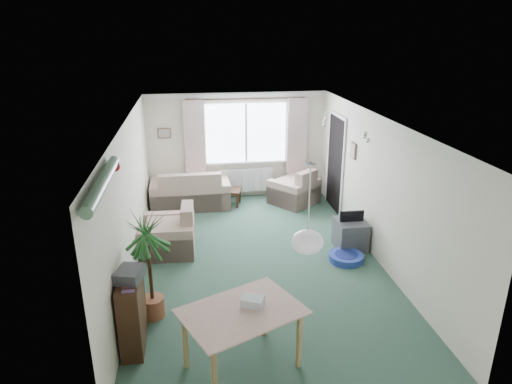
{
  "coord_description": "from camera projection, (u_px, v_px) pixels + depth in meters",
  "views": [
    {
      "loc": [
        -1.03,
        -6.75,
        3.73
      ],
      "look_at": [
        0.0,
        0.3,
        1.15
      ],
      "focal_mm": 32.0,
      "sensor_mm": 36.0,
      "label": 1
    }
  ],
  "objects": [
    {
      "name": "ground",
      "position": [
        259.0,
        262.0,
        7.69
      ],
      "size": [
        6.5,
        6.5,
        0.0
      ],
      "primitive_type": "plane",
      "color": "#2E4C3D"
    },
    {
      "name": "window",
      "position": [
        246.0,
        133.0,
        10.21
      ],
      "size": [
        1.8,
        0.03,
        1.3
      ],
      "primitive_type": "cube",
      "color": "white"
    },
    {
      "name": "curtain_rod",
      "position": [
        246.0,
        99.0,
        9.87
      ],
      "size": [
        2.6,
        0.03,
        0.03
      ],
      "primitive_type": "cube",
      "color": "black"
    },
    {
      "name": "curtain_left",
      "position": [
        195.0,
        146.0,
        10.04
      ],
      "size": [
        0.45,
        0.08,
        2.0
      ],
      "primitive_type": "cube",
      "color": "beige"
    },
    {
      "name": "curtain_right",
      "position": [
        297.0,
        142.0,
        10.35
      ],
      "size": [
        0.45,
        0.08,
        2.0
      ],
      "primitive_type": "cube",
      "color": "beige"
    },
    {
      "name": "radiator",
      "position": [
        247.0,
        180.0,
        10.55
      ],
      "size": [
        1.2,
        0.1,
        0.55
      ],
      "primitive_type": "cube",
      "color": "white"
    },
    {
      "name": "doorway",
      "position": [
        336.0,
        164.0,
        9.66
      ],
      "size": [
        0.03,
        0.95,
        2.0
      ],
      "primitive_type": "cube",
      "color": "black"
    },
    {
      "name": "pendant_lamp",
      "position": [
        307.0,
        242.0,
        5.07
      ],
      "size": [
        0.36,
        0.36,
        0.36
      ],
      "primitive_type": "sphere",
      "color": "white"
    },
    {
      "name": "tinsel_garland",
      "position": [
        102.0,
        183.0,
        4.51
      ],
      "size": [
        1.6,
        1.6,
        0.12
      ],
      "primitive_type": "cylinder",
      "color": "#196626"
    },
    {
      "name": "bauble_cluster_a",
      "position": [
        325.0,
        119.0,
        7.94
      ],
      "size": [
        0.2,
        0.2,
        0.2
      ],
      "primitive_type": "sphere",
      "color": "silver"
    },
    {
      "name": "bauble_cluster_b",
      "position": [
        367.0,
        134.0,
        6.87
      ],
      "size": [
        0.2,
        0.2,
        0.2
      ],
      "primitive_type": "sphere",
      "color": "silver"
    },
    {
      "name": "wall_picture_back",
      "position": [
        164.0,
        133.0,
        9.95
      ],
      "size": [
        0.28,
        0.03,
        0.22
      ],
      "primitive_type": "cube",
      "color": "brown"
    },
    {
      "name": "wall_picture_right",
      "position": [
        353.0,
        151.0,
        8.54
      ],
      "size": [
        0.03,
        0.24,
        0.3
      ],
      "primitive_type": "cube",
      "color": "brown"
    },
    {
      "name": "sofa",
      "position": [
        190.0,
        188.0,
        9.95
      ],
      "size": [
        1.71,
        0.92,
        0.85
      ],
      "primitive_type": "cube",
      "rotation": [
        0.0,
        0.0,
        3.16
      ],
      "color": "beige",
      "rests_on": "ground"
    },
    {
      "name": "armchair_corner",
      "position": [
        294.0,
        186.0,
        10.15
      ],
      "size": [
        1.24,
        1.23,
        0.81
      ],
      "primitive_type": "cube",
      "rotation": [
        0.0,
        0.0,
        3.83
      ],
      "color": "tan",
      "rests_on": "ground"
    },
    {
      "name": "armchair_left",
      "position": [
        168.0,
        229.0,
        7.94
      ],
      "size": [
        0.93,
        0.98,
        0.84
      ],
      "primitive_type": "cube",
      "rotation": [
        0.0,
        0.0,
        -1.61
      ],
      "color": "beige",
      "rests_on": "ground"
    },
    {
      "name": "coffee_table",
      "position": [
        223.0,
        197.0,
        10.13
      ],
      "size": [
        0.89,
        0.64,
        0.36
      ],
      "primitive_type": "cube",
      "rotation": [
        0.0,
        0.0,
        -0.27
      ],
      "color": "black",
      "rests_on": "ground"
    },
    {
      "name": "photo_frame",
      "position": [
        226.0,
        185.0,
        10.08
      ],
      "size": [
        0.12,
        0.06,
        0.16
      ],
      "primitive_type": "cube",
      "rotation": [
        0.0,
        0.0,
        -0.4
      ],
      "color": "brown",
      "rests_on": "coffee_table"
    },
    {
      "name": "bookshelf",
      "position": [
        132.0,
        312.0,
        5.55
      ],
      "size": [
        0.26,
        0.77,
        0.94
      ],
      "primitive_type": "cube",
      "rotation": [
        0.0,
        0.0,
        0.01
      ],
      "color": "black",
      "rests_on": "ground"
    },
    {
      "name": "hifi_box",
      "position": [
        129.0,
        274.0,
        5.33
      ],
      "size": [
        0.36,
        0.41,
        0.14
      ],
      "primitive_type": "cube",
      "rotation": [
        0.0,
        0.0,
        -0.26
      ],
      "color": "#37373C",
      "rests_on": "bookshelf"
    },
    {
      "name": "houseplant",
      "position": [
        149.0,
        266.0,
        5.99
      ],
      "size": [
        0.8,
        0.8,
        1.55
      ],
      "primitive_type": "cylinder",
      "rotation": [
        0.0,
        0.0,
        -0.24
      ],
      "color": "#1A4C2A",
      "rests_on": "ground"
    },
    {
      "name": "dining_table",
      "position": [
        242.0,
        340.0,
        5.19
      ],
      "size": [
        1.42,
        1.23,
        0.75
      ],
      "primitive_type": "cube",
      "rotation": [
        0.0,
        0.0,
        0.43
      ],
      "color": "tan",
      "rests_on": "ground"
    },
    {
      "name": "gift_box",
      "position": [
        253.0,
        302.0,
        5.15
      ],
      "size": [
        0.3,
        0.26,
        0.12
      ],
      "primitive_type": "cube",
      "rotation": [
        0.0,
        0.0,
        -0.4
      ],
      "color": "silver",
      "rests_on": "dining_table"
    },
    {
      "name": "tv_cube",
      "position": [
        350.0,
        234.0,
        8.11
      ],
      "size": [
        0.52,
        0.57,
        0.51
      ],
      "primitive_type": "cube",
      "rotation": [
        0.0,
        0.0,
        -0.0
      ],
      "color": "#3F4045",
      "rests_on": "ground"
    },
    {
      "name": "pet_bed",
      "position": [
        346.0,
        257.0,
        7.72
      ],
      "size": [
        0.61,
        0.61,
        0.12
      ],
      "primitive_type": "cylinder",
      "rotation": [
        0.0,
        0.0,
        0.04
      ],
      "color": "#212698",
      "rests_on": "ground"
    }
  ]
}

